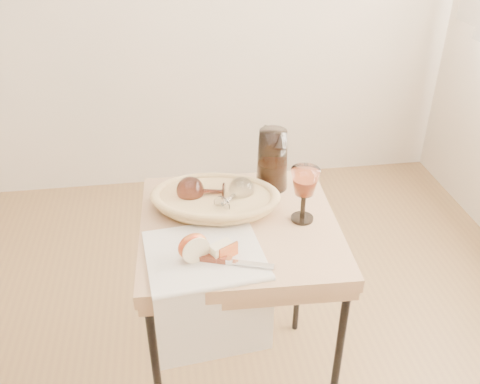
{
  "coord_description": "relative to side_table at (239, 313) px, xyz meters",
  "views": [
    {
      "loc": [
        0.16,
        -1.06,
        1.66
      ],
      "look_at": [
        0.35,
        0.19,
        0.88
      ],
      "focal_mm": 38.86,
      "sensor_mm": 36.0,
      "label": 1
    }
  ],
  "objects": [
    {
      "name": "side_table",
      "position": [
        0.0,
        0.0,
        0.0
      ],
      "size": [
        0.62,
        0.62,
        0.76
      ],
      "primitive_type": null,
      "rotation": [
        0.0,
        0.0,
        -0.04
      ],
      "color": "brown",
      "rests_on": "floor"
    },
    {
      "name": "tea_towel",
      "position": [
        -0.12,
        -0.14,
        0.38
      ],
      "size": [
        0.35,
        0.32,
        0.01
      ],
      "primitive_type": "cube",
      "rotation": [
        0.0,
        0.0,
        0.1
      ],
      "color": "silver",
      "rests_on": "side_table"
    },
    {
      "name": "bread_basket",
      "position": [
        -0.06,
        0.09,
        0.4
      ],
      "size": [
        0.4,
        0.31,
        0.05
      ],
      "primitive_type": null,
      "rotation": [
        0.0,
        0.0,
        -0.2
      ],
      "color": "tan",
      "rests_on": "side_table"
    },
    {
      "name": "goblet_lying_a",
      "position": [
        -0.09,
        0.11,
        0.43
      ],
      "size": [
        0.16,
        0.12,
        0.09
      ],
      "primitive_type": null,
      "rotation": [
        0.0,
        0.0,
        2.92
      ],
      "color": "#5B2D24",
      "rests_on": "bread_basket"
    },
    {
      "name": "goblet_lying_b",
      "position": [
        -0.01,
        0.07,
        0.43
      ],
      "size": [
        0.15,
        0.15,
        0.08
      ],
      "primitive_type": null,
      "rotation": [
        0.0,
        0.0,
        0.84
      ],
      "color": "white",
      "rests_on": "bread_basket"
    },
    {
      "name": "pitcher",
      "position": [
        0.14,
        0.19,
        0.48
      ],
      "size": [
        0.2,
        0.26,
        0.25
      ],
      "primitive_type": null,
      "rotation": [
        0.0,
        0.0,
        -0.26
      ],
      "color": "black",
      "rests_on": "side_table"
    },
    {
      "name": "wine_goblet",
      "position": [
        0.19,
        -0.01,
        0.47
      ],
      "size": [
        0.11,
        0.11,
        0.18
      ],
      "primitive_type": null,
      "rotation": [
        0.0,
        0.0,
        0.42
      ],
      "color": "white",
      "rests_on": "side_table"
    },
    {
      "name": "apple_half",
      "position": [
        -0.15,
        -0.16,
        0.42
      ],
      "size": [
        0.1,
        0.07,
        0.08
      ],
      "primitive_type": "ellipsoid",
      "rotation": [
        0.0,
        0.0,
        0.36
      ],
      "color": "#AF0006",
      "rests_on": "tea_towel"
    },
    {
      "name": "apple_wedge",
      "position": [
        -0.07,
        -0.16,
        0.4
      ],
      "size": [
        0.07,
        0.06,
        0.04
      ],
      "primitive_type": "cube",
      "rotation": [
        0.0,
        0.0,
        0.53
      ],
      "color": "beige",
      "rests_on": "tea_towel"
    },
    {
      "name": "table_knife",
      "position": [
        -0.05,
        -0.19,
        0.39
      ],
      "size": [
        0.2,
        0.09,
        0.02
      ],
      "primitive_type": null,
      "rotation": [
        0.0,
        0.0,
        -0.33
      ],
      "color": "silver",
      "rests_on": "tea_towel"
    }
  ]
}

